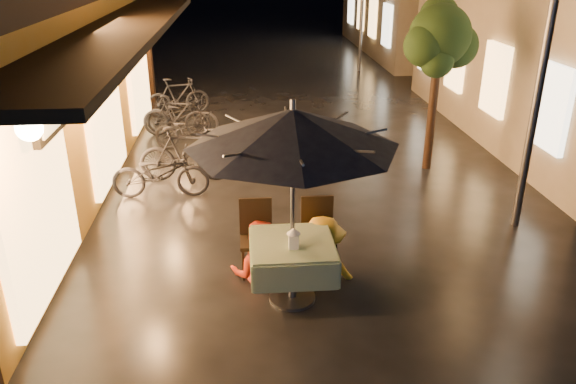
{
  "coord_description": "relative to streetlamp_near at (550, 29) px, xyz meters",
  "views": [
    {
      "loc": [
        -1.14,
        -5.41,
        3.88
      ],
      "look_at": [
        -0.6,
        0.89,
        1.15
      ],
      "focal_mm": 35.0,
      "sensor_mm": 36.0,
      "label": 1
    }
  ],
  "objects": [
    {
      "name": "ground",
      "position": [
        -3.0,
        -2.0,
        -2.92
      ],
      "size": [
        90.0,
        90.0,
        0.0
      ],
      "primitive_type": "plane",
      "color": "black",
      "rests_on": "ground"
    },
    {
      "name": "street_tree",
      "position": [
        -0.59,
        2.51,
        -0.5
      ],
      "size": [
        1.43,
        1.2,
        3.15
      ],
      "color": "black",
      "rests_on": "ground"
    },
    {
      "name": "streetlamp_near",
      "position": [
        0.0,
        0.0,
        0.0
      ],
      "size": [
        0.36,
        0.36,
        4.23
      ],
      "color": "#59595E",
      "rests_on": "ground"
    },
    {
      "name": "cafe_table",
      "position": [
        -3.6,
        -1.71,
        -2.33
      ],
      "size": [
        0.99,
        0.99,
        0.78
      ],
      "color": "#59595E",
      "rests_on": "ground"
    },
    {
      "name": "patio_umbrella",
      "position": [
        -3.6,
        -1.71,
        -0.77
      ],
      "size": [
        2.34,
        2.34,
        2.46
      ],
      "color": "#59595E",
      "rests_on": "ground"
    },
    {
      "name": "cafe_chair_left",
      "position": [
        -4.0,
        -0.97,
        -2.38
      ],
      "size": [
        0.42,
        0.42,
        0.97
      ],
      "color": "black",
      "rests_on": "ground"
    },
    {
      "name": "cafe_chair_right",
      "position": [
        -3.2,
        -0.97,
        -2.38
      ],
      "size": [
        0.42,
        0.42,
        0.97
      ],
      "color": "black",
      "rests_on": "ground"
    },
    {
      "name": "table_lantern",
      "position": [
        -3.6,
        -1.85,
        -2.0
      ],
      "size": [
        0.16,
        0.16,
        0.25
      ],
      "color": "white",
      "rests_on": "cafe_table"
    },
    {
      "name": "person_orange",
      "position": [
        -3.99,
        -1.13,
        -2.17
      ],
      "size": [
        0.78,
        0.64,
        1.5
      ],
      "primitive_type": "imported",
      "rotation": [
        0.0,
        0.0,
        3.04
      ],
      "color": "#F73A1D",
      "rests_on": "ground"
    },
    {
      "name": "person_yellow",
      "position": [
        -3.17,
        -1.2,
        -2.12
      ],
      "size": [
        1.1,
        0.72,
        1.59
      ],
      "primitive_type": "imported",
      "rotation": [
        0.0,
        0.0,
        3.0
      ],
      "color": "gold",
      "rests_on": "ground"
    },
    {
      "name": "bicycle_0",
      "position": [
        -5.53,
        1.53,
        -2.49
      ],
      "size": [
        1.63,
        0.57,
        0.85
      ],
      "primitive_type": "imported",
      "rotation": [
        0.0,
        0.0,
        1.57
      ],
      "color": "black",
      "rests_on": "ground"
    },
    {
      "name": "bicycle_1",
      "position": [
        -5.16,
        2.23,
        -2.41
      ],
      "size": [
        1.71,
        0.57,
        1.01
      ],
      "primitive_type": "imported",
      "rotation": [
        0.0,
        0.0,
        1.51
      ],
      "color": "black",
      "rests_on": "ground"
    },
    {
      "name": "bicycle_2",
      "position": [
        -5.24,
        3.95,
        -2.52
      ],
      "size": [
        1.6,
        0.93,
        0.8
      ],
      "primitive_type": "imported",
      "rotation": [
        0.0,
        0.0,
        1.29
      ],
      "color": "black",
      "rests_on": "ground"
    },
    {
      "name": "bicycle_3",
      "position": [
        -5.59,
        4.96,
        -2.45
      ],
      "size": [
        1.59,
        0.66,
        0.93
      ],
      "primitive_type": "imported",
      "rotation": [
        0.0,
        0.0,
        1.43
      ],
      "color": "black",
      "rests_on": "ground"
    },
    {
      "name": "bicycle_4",
      "position": [
        -5.48,
        5.03,
        -2.46
      ],
      "size": [
        1.82,
        1.03,
        0.91
      ],
      "primitive_type": "imported",
      "rotation": [
        0.0,
        0.0,
        1.31
      ],
      "color": "#222228",
      "rests_on": "ground"
    },
    {
      "name": "bicycle_5",
      "position": [
        -5.72,
        6.71,
        -2.44
      ],
      "size": [
        1.65,
        0.87,
        0.96
      ],
      "primitive_type": "imported",
      "rotation": [
        0.0,
        0.0,
        1.85
      ],
      "color": "black",
      "rests_on": "ground"
    }
  ]
}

